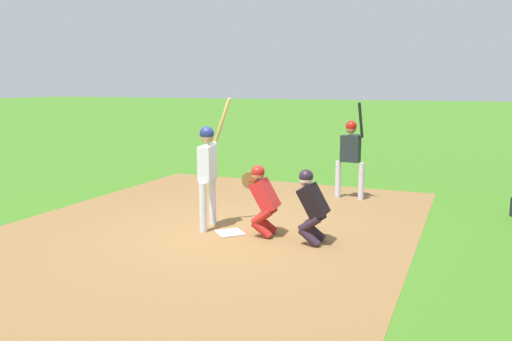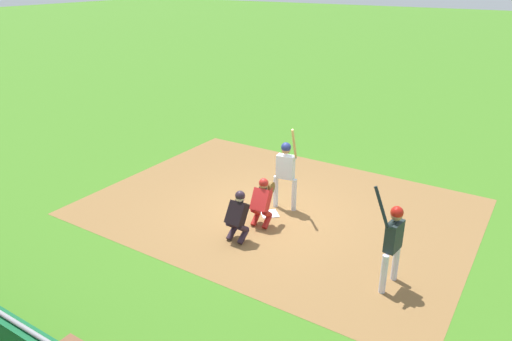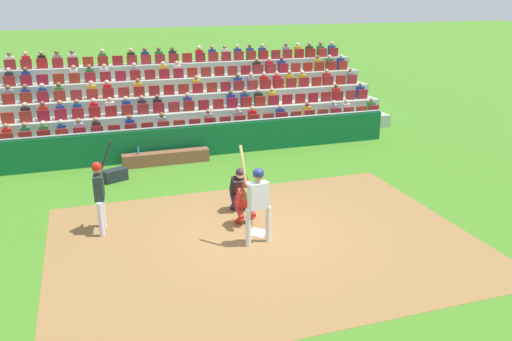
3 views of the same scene
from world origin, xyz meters
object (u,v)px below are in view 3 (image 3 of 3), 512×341
Objects in this scene: batter_at_plate at (258,197)px; equipment_duffel_bag at (115,175)px; on_deck_batter at (99,189)px; catcher_crouching at (246,199)px; dugout_bench at (166,158)px; water_bottle_on_bench at (138,151)px; home_plate_marker at (258,233)px; home_plate_umpire at (239,187)px.

batter_at_plate reaches higher than equipment_duffel_bag.
catcher_crouching is at bearing 167.28° from on_deck_batter.
dugout_bench is 11.47× the size of water_bottle_on_bench.
home_plate_marker is 0.91m from catcher_crouching.
water_bottle_on_bench reaches higher than equipment_duffel_bag.
batter_at_plate reaches higher than dugout_bench.
batter_at_plate is at bearing 87.64° from catcher_crouching.
home_plate_umpire reaches higher than equipment_duffel_bag.
batter_at_plate reaches higher than catcher_crouching.
home_plate_umpire is at bearing -94.45° from batter_at_plate.
equipment_duffel_bag is (3.02, -3.50, -0.50)m from home_plate_umpire.
catcher_crouching is 0.56× the size of on_deck_batter.
water_bottle_on_bench is (2.14, -4.68, -0.12)m from home_plate_umpire.
on_deck_batter is (1.43, 4.81, 0.56)m from water_bottle_on_bench.
catcher_crouching is 0.92m from home_plate_umpire.
catcher_crouching is at bearing 100.51° from equipment_duffel_bag.
home_plate_marker is 4.00m from on_deck_batter.
on_deck_batter is at bearing -12.72° from catcher_crouching.
water_bottle_on_bench reaches higher than dugout_bench.
catcher_crouching is at bearing 109.97° from water_bottle_on_bench.
batter_at_plate is 7.00m from water_bottle_on_bench.
home_plate_umpire is at bearing -89.32° from home_plate_marker.
catcher_crouching is 5.74m from dugout_bench.
water_bottle_on_bench is 1.52m from equipment_duffel_bag.
home_plate_umpire is 3.61m from on_deck_batter.
home_plate_umpire is (0.02, -1.49, 0.67)m from home_plate_marker.
home_plate_umpire is at bearing -177.86° from on_deck_batter.
water_bottle_on_bench is 5.05m from on_deck_batter.
batter_at_plate is at bearing 106.58° from water_bottle_on_bench.
batter_at_plate is 9.19× the size of water_bottle_on_bench.
dugout_bench is 2.17m from equipment_duffel_bag.
home_plate_umpire is 0.42× the size of dugout_bench.
dugout_bench is (1.11, -5.61, -0.49)m from catcher_crouching.
catcher_crouching is 5.31m from equipment_duffel_bag.
home_plate_umpire is 4.65m from equipment_duffel_bag.
home_plate_marker is 5.84m from equipment_duffel_bag.
water_bottle_on_bench is (1.99, -6.68, -0.62)m from batter_at_plate.
dugout_bench is at bearing -116.03° from on_deck_batter.
home_plate_umpire is at bearing 114.62° from water_bottle_on_bench.
on_deck_batter reaches higher than catcher_crouching.
batter_at_plate reaches higher than home_plate_marker.
water_bottle_on_bench is (0.93, 0.02, 0.35)m from dugout_bench.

